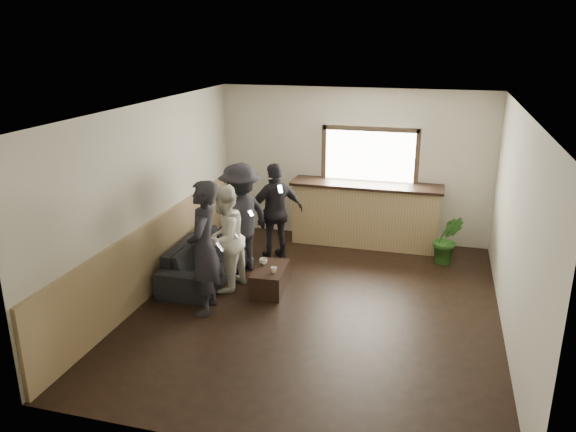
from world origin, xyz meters
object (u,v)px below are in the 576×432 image
(cup_a, at_px, (263,261))
(person_b, at_px, (224,239))
(bar_counter, at_px, (366,210))
(person_d, at_px, (276,212))
(cup_b, at_px, (274,270))
(potted_plant, at_px, (447,240))
(person_a, at_px, (204,248))
(sofa, at_px, (207,258))
(person_c, at_px, (241,218))
(coffee_table, at_px, (270,279))

(cup_a, bearing_deg, person_b, -156.03)
(bar_counter, bearing_deg, person_d, -140.89)
(cup_a, distance_m, cup_b, 0.36)
(potted_plant, height_order, person_b, person_b)
(person_a, bearing_deg, sofa, -167.04)
(cup_b, bearing_deg, person_b, 177.86)
(cup_a, height_order, person_c, person_c)
(bar_counter, relative_size, person_c, 1.51)
(potted_plant, xyz_separation_m, person_a, (-3.22, -2.64, 0.51))
(sofa, distance_m, person_c, 0.83)
(cup_b, relative_size, potted_plant, 0.11)
(coffee_table, bearing_deg, sofa, 168.18)
(bar_counter, bearing_deg, cup_b, -111.57)
(person_b, height_order, person_d, person_d)
(bar_counter, xyz_separation_m, potted_plant, (1.46, -0.58, -0.21))
(person_a, relative_size, person_c, 1.05)
(person_c, height_order, person_d, person_c)
(sofa, bearing_deg, person_a, -157.71)
(bar_counter, height_order, person_c, bar_counter)
(potted_plant, relative_size, person_b, 0.53)
(cup_a, bearing_deg, cup_b, -47.25)
(cup_a, bearing_deg, person_a, -118.36)
(cup_b, bearing_deg, person_c, 135.72)
(person_a, xyz_separation_m, person_b, (-0.00, 0.74, -0.13))
(sofa, distance_m, cup_b, 1.29)
(cup_a, relative_size, person_b, 0.07)
(cup_a, bearing_deg, sofa, 172.93)
(sofa, bearing_deg, person_c, -50.81)
(sofa, height_order, cup_b, sofa)
(person_b, bearing_deg, coffee_table, 110.39)
(person_b, height_order, person_c, person_c)
(person_a, bearing_deg, cup_b, 123.21)
(coffee_table, relative_size, potted_plant, 0.95)
(coffee_table, bearing_deg, cup_a, 141.02)
(coffee_table, height_order, cup_b, cup_b)
(cup_b, xyz_separation_m, person_d, (-0.38, 1.40, 0.43))
(potted_plant, bearing_deg, bar_counter, 158.23)
(coffee_table, height_order, person_b, person_b)
(cup_a, relative_size, person_a, 0.06)
(cup_a, relative_size, person_c, 0.07)
(person_b, bearing_deg, person_a, 10.22)
(coffee_table, distance_m, potted_plant, 3.13)
(sofa, distance_m, person_a, 1.35)
(sofa, distance_m, person_d, 1.42)
(potted_plant, bearing_deg, person_b, -149.48)
(sofa, xyz_separation_m, person_b, (0.45, -0.36, 0.51))
(cup_b, xyz_separation_m, person_a, (-0.77, -0.71, 0.53))
(bar_counter, relative_size, cup_b, 28.60)
(coffee_table, bearing_deg, cup_b, -55.26)
(person_b, bearing_deg, person_c, -170.01)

